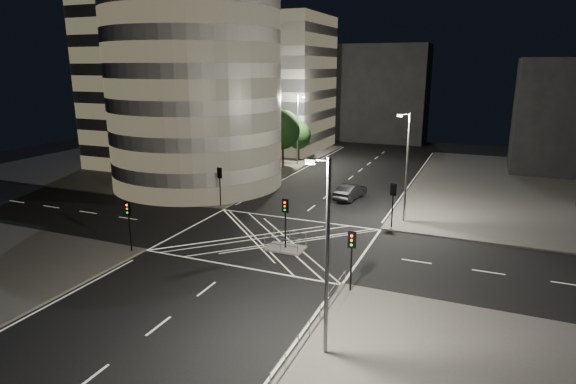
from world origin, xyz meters
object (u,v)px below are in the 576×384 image
at_px(traffic_signal_fr, 393,197).
at_px(traffic_signal_island, 285,214).
at_px(street_lamp_right_near, 326,252).
at_px(traffic_signal_nl, 129,217).
at_px(street_lamp_right_far, 406,164).
at_px(traffic_signal_fl, 220,179).
at_px(street_lamp_left_far, 298,127).
at_px(sedan, 350,191).
at_px(street_lamp_left_near, 238,146).
at_px(traffic_signal_nr, 352,250).
at_px(central_island, 285,248).

height_order(traffic_signal_fr, traffic_signal_island, same).
bearing_deg(street_lamp_right_near, traffic_signal_nl, 158.45).
bearing_deg(street_lamp_right_far, traffic_signal_fl, -173.12).
bearing_deg(street_lamp_right_far, street_lamp_left_far, 131.94).
bearing_deg(traffic_signal_fl, sedan, 35.24).
relative_size(traffic_signal_island, street_lamp_left_far, 0.40).
relative_size(street_lamp_right_far, sedan, 1.93).
bearing_deg(street_lamp_left_near, traffic_signal_nr, -45.87).
xyz_separation_m(central_island, traffic_signal_fr, (6.80, 8.30, 2.84)).
height_order(traffic_signal_fl, traffic_signal_nr, same).
xyz_separation_m(traffic_signal_fl, traffic_signal_island, (10.80, -8.30, 0.00)).
bearing_deg(street_lamp_left_far, traffic_signal_island, -70.05).
bearing_deg(street_lamp_left_far, traffic_signal_nr, -63.64).
xyz_separation_m(street_lamp_right_far, sedan, (-6.71, 5.94, -4.69)).
relative_size(traffic_signal_fr, street_lamp_right_far, 0.40).
distance_m(street_lamp_left_far, street_lamp_right_near, 47.88).
xyz_separation_m(traffic_signal_nl, street_lamp_right_near, (18.24, -7.20, 2.63)).
relative_size(traffic_signal_island, street_lamp_left_near, 0.40).
xyz_separation_m(traffic_signal_fl, traffic_signal_nr, (17.60, -13.60, 0.00)).
bearing_deg(street_lamp_left_near, traffic_signal_fr, -15.92).
height_order(street_lamp_left_far, sedan, street_lamp_left_far).
height_order(central_island, street_lamp_left_far, street_lamp_left_far).
distance_m(traffic_signal_fr, traffic_signal_nr, 13.60).
relative_size(central_island, traffic_signal_nr, 0.75).
height_order(traffic_signal_fl, traffic_signal_island, same).
relative_size(central_island, traffic_signal_nl, 0.75).
relative_size(traffic_signal_fl, traffic_signal_island, 1.00).
bearing_deg(street_lamp_right_far, traffic_signal_nl, -139.09).
xyz_separation_m(street_lamp_left_near, street_lamp_right_far, (18.87, -3.00, 0.00)).
bearing_deg(central_island, street_lamp_right_near, -59.25).
bearing_deg(traffic_signal_nr, street_lamp_right_far, 87.70).
bearing_deg(street_lamp_right_near, traffic_signal_fr, 91.75).
distance_m(street_lamp_left_far, sedan, 19.91).
bearing_deg(sedan, traffic_signal_nr, 114.32).
xyz_separation_m(traffic_signal_fl, traffic_signal_fr, (17.60, 0.00, 0.00)).
relative_size(central_island, street_lamp_right_near, 0.30).
xyz_separation_m(central_island, street_lamp_left_far, (-11.44, 31.50, 5.47)).
distance_m(traffic_signal_fr, street_lamp_left_far, 29.63).
relative_size(traffic_signal_fl, traffic_signal_nl, 1.00).
bearing_deg(traffic_signal_fl, street_lamp_left_far, 91.57).
height_order(central_island, traffic_signal_fr, traffic_signal_fr).
bearing_deg(traffic_signal_nr, street_lamp_left_near, 134.13).
relative_size(traffic_signal_fl, street_lamp_left_far, 0.40).
relative_size(street_lamp_left_near, sedan, 1.93).
xyz_separation_m(traffic_signal_nr, street_lamp_left_near, (-18.24, 18.80, 2.63)).
bearing_deg(traffic_signal_fr, central_island, -129.33).
height_order(central_island, traffic_signal_island, traffic_signal_island).
xyz_separation_m(central_island, street_lamp_right_far, (7.44, 10.50, 5.47)).
bearing_deg(sedan, traffic_signal_nl, 70.78).
xyz_separation_m(central_island, street_lamp_left_near, (-11.44, 13.50, 5.47)).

